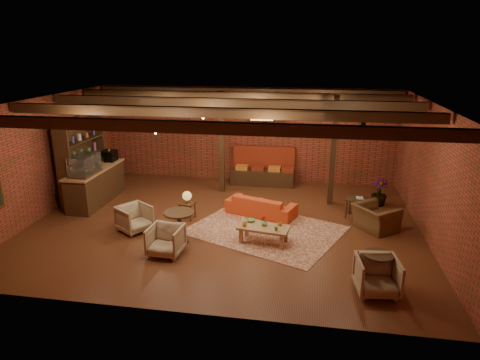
% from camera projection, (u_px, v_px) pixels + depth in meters
% --- Properties ---
extents(floor, '(10.00, 10.00, 0.00)m').
position_uv_depth(floor, '(224.00, 224.00, 11.31)').
color(floor, '#432010').
rests_on(floor, ground).
extents(ceiling, '(10.00, 8.00, 0.02)m').
position_uv_depth(ceiling, '(223.00, 102.00, 10.35)').
color(ceiling, black).
rests_on(ceiling, wall_back).
extents(wall_back, '(10.00, 0.02, 3.20)m').
position_uv_depth(wall_back, '(247.00, 135.00, 14.59)').
color(wall_back, brown).
rests_on(wall_back, ground).
extents(wall_front, '(10.00, 0.02, 3.20)m').
position_uv_depth(wall_front, '(175.00, 229.00, 7.06)').
color(wall_front, brown).
rests_on(wall_front, ground).
extents(wall_left, '(0.02, 8.00, 3.20)m').
position_uv_depth(wall_left, '(44.00, 157.00, 11.61)').
color(wall_left, brown).
rests_on(wall_left, ground).
extents(wall_right, '(0.02, 8.00, 3.20)m').
position_uv_depth(wall_right, '(432.00, 175.00, 10.04)').
color(wall_right, brown).
rests_on(wall_right, ground).
extents(ceiling_beams, '(9.80, 6.40, 0.22)m').
position_uv_depth(ceiling_beams, '(223.00, 107.00, 10.38)').
color(ceiling_beams, '#321C10').
rests_on(ceiling_beams, ceiling).
extents(ceiling_pipe, '(9.60, 0.12, 0.12)m').
position_uv_depth(ceiling_pipe, '(235.00, 107.00, 11.96)').
color(ceiling_pipe, black).
rests_on(ceiling_pipe, ceiling).
extents(post_left, '(0.16, 0.16, 3.20)m').
position_uv_depth(post_left, '(222.00, 143.00, 13.37)').
color(post_left, '#321C10').
rests_on(post_left, ground).
extents(post_right, '(0.16, 0.16, 3.20)m').
position_uv_depth(post_right, '(333.00, 151.00, 12.27)').
color(post_right, '#321C10').
rests_on(post_right, ground).
extents(service_counter, '(0.80, 2.50, 1.60)m').
position_uv_depth(service_counter, '(95.00, 176.00, 12.65)').
color(service_counter, '#321C10').
rests_on(service_counter, ground).
extents(plant_counter, '(0.35, 0.39, 0.30)m').
position_uv_depth(plant_counter, '(100.00, 161.00, 12.70)').
color(plant_counter, '#337F33').
rests_on(plant_counter, service_counter).
extents(shelving_hutch, '(0.52, 2.00, 2.40)m').
position_uv_depth(shelving_hutch, '(83.00, 162.00, 12.69)').
color(shelving_hutch, '#321C10').
rests_on(shelving_hutch, ground).
extents(banquette, '(2.10, 0.70, 1.00)m').
position_uv_depth(banquette, '(263.00, 170.00, 14.40)').
color(banquette, maroon).
rests_on(banquette, ground).
extents(service_sign, '(0.86, 0.06, 0.30)m').
position_uv_depth(service_sign, '(262.00, 117.00, 13.43)').
color(service_sign, orange).
rests_on(service_sign, ceiling).
extents(ceiling_spotlights, '(6.40, 4.40, 0.28)m').
position_uv_depth(ceiling_spotlights, '(223.00, 116.00, 10.45)').
color(ceiling_spotlights, black).
rests_on(ceiling_spotlights, ceiling).
extents(rug, '(4.35, 3.91, 0.01)m').
position_uv_depth(rug, '(265.00, 230.00, 10.90)').
color(rug, maroon).
rests_on(rug, floor).
extents(sofa, '(2.06, 1.35, 0.56)m').
position_uv_depth(sofa, '(261.00, 205.00, 11.81)').
color(sofa, '#CB411C').
rests_on(sofa, floor).
extents(coffee_table, '(1.28, 0.79, 0.66)m').
position_uv_depth(coffee_table, '(263.00, 228.00, 10.12)').
color(coffee_table, olive).
rests_on(coffee_table, floor).
extents(side_table_lamp, '(0.42, 0.42, 0.79)m').
position_uv_depth(side_table_lamp, '(187.00, 198.00, 11.44)').
color(side_table_lamp, '#321C10').
rests_on(side_table_lamp, floor).
extents(round_table_left, '(0.73, 0.73, 0.76)m').
position_uv_depth(round_table_left, '(179.00, 222.00, 10.13)').
color(round_table_left, '#321C10').
rests_on(round_table_left, floor).
extents(armchair_a, '(0.97, 0.98, 0.75)m').
position_uv_depth(armchair_a, '(134.00, 217.00, 10.75)').
color(armchair_a, beige).
rests_on(armchair_a, floor).
extents(armchair_b, '(0.77, 0.72, 0.74)m').
position_uv_depth(armchair_b, '(166.00, 239.00, 9.54)').
color(armchair_b, beige).
rests_on(armchair_b, floor).
extents(armchair_right, '(1.12, 1.18, 0.87)m').
position_uv_depth(armchair_right, '(376.00, 214.00, 10.82)').
color(armchair_right, brown).
rests_on(armchair_right, floor).
extents(side_table_book, '(0.63, 0.63, 0.58)m').
position_uv_depth(side_table_book, '(356.00, 200.00, 11.56)').
color(side_table_book, '#321C10').
rests_on(side_table_book, floor).
extents(round_table_right, '(0.58, 0.58, 0.68)m').
position_uv_depth(round_table_right, '(378.00, 265.00, 8.25)').
color(round_table_right, '#321C10').
rests_on(round_table_right, floor).
extents(armchair_far, '(0.84, 0.80, 0.79)m').
position_uv_depth(armchair_far, '(377.00, 274.00, 8.02)').
color(armchair_far, beige).
rests_on(armchair_far, floor).
extents(plant_tall, '(1.40, 1.40, 2.38)m').
position_uv_depth(plant_tall, '(382.00, 166.00, 12.26)').
color(plant_tall, '#4C7F4C').
rests_on(plant_tall, floor).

